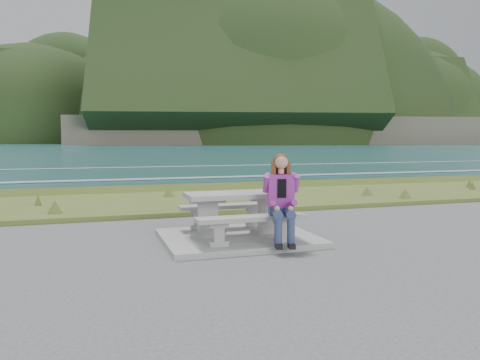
{
  "coord_description": "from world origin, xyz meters",
  "views": [
    {
      "loc": [
        -2.43,
        -7.64,
        1.77
      ],
      "look_at": [
        0.42,
        1.2,
        0.95
      ],
      "focal_mm": 35.0,
      "sensor_mm": 36.0,
      "label": 1
    }
  ],
  "objects_px": {
    "picnic_table": "(238,202)",
    "bench_seaward": "(227,210)",
    "bench_landward": "(251,222)",
    "seated_woman": "(282,211)"
  },
  "relations": [
    {
      "from": "picnic_table",
      "to": "bench_seaward",
      "type": "height_order",
      "value": "picnic_table"
    },
    {
      "from": "bench_seaward",
      "to": "picnic_table",
      "type": "bearing_deg",
      "value": -90.0
    },
    {
      "from": "bench_landward",
      "to": "seated_woman",
      "type": "xyz_separation_m",
      "value": [
        0.47,
        -0.13,
        0.18
      ]
    },
    {
      "from": "bench_landward",
      "to": "picnic_table",
      "type": "bearing_deg",
      "value": 90.0
    },
    {
      "from": "picnic_table",
      "to": "bench_seaward",
      "type": "xyz_separation_m",
      "value": [
        0.0,
        0.7,
        -0.23
      ]
    },
    {
      "from": "bench_landward",
      "to": "seated_woman",
      "type": "distance_m",
      "value": 0.52
    },
    {
      "from": "picnic_table",
      "to": "bench_landward",
      "type": "bearing_deg",
      "value": -90.0
    },
    {
      "from": "bench_landward",
      "to": "seated_woman",
      "type": "bearing_deg",
      "value": -15.78
    },
    {
      "from": "bench_landward",
      "to": "bench_seaward",
      "type": "relative_size",
      "value": 1.0
    },
    {
      "from": "picnic_table",
      "to": "bench_landward",
      "type": "xyz_separation_m",
      "value": [
        0.0,
        -0.7,
        -0.23
      ]
    }
  ]
}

